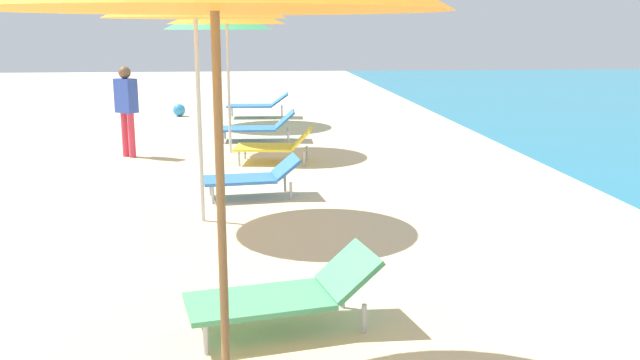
{
  "coord_description": "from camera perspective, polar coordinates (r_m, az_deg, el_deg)",
  "views": [
    {
      "loc": [
        -0.16,
        4.22,
        2.21
      ],
      "look_at": [
        0.39,
        10.01,
        0.91
      ],
      "focal_mm": 38.44,
      "sensor_mm": 36.0,
      "label": 1
    }
  ],
  "objects": [
    {
      "name": "lounger_farthest_shoreside",
      "position": [
        17.29,
        -5.12,
        6.31
      ],
      "size": [
        1.56,
        0.72,
        0.62
      ],
      "rotation": [
        0.0,
        0.0,
        3.1
      ],
      "color": "blue",
      "rests_on": "ground"
    },
    {
      "name": "lounger_fourth_shoreside",
      "position": [
        9.09,
        -5.58,
        0.32
      ],
      "size": [
        1.32,
        0.72,
        0.54
      ],
      "rotation": [
        0.0,
        0.0,
        3.26
      ],
      "color": "blue",
      "rests_on": "ground"
    },
    {
      "name": "umbrella_farthest",
      "position": [
        15.95,
        -8.5,
        13.33
      ],
      "size": [
        2.43,
        2.43,
        2.81
      ],
      "color": "#4C4C51",
      "rests_on": "ground"
    },
    {
      "name": "lounger_third_shoreside",
      "position": [
        5.15,
        -2.86,
        -9.35
      ],
      "size": [
        1.5,
        0.86,
        0.56
      ],
      "rotation": [
        0.0,
        0.0,
        3.35
      ],
      "color": "#4CA572",
      "rests_on": "ground"
    },
    {
      "name": "lounger_fifth_shoreside",
      "position": [
        13.69,
        -5.13,
        4.49
      ],
      "size": [
        1.52,
        0.69,
        0.6
      ],
      "rotation": [
        0.0,
        0.0,
        3.12
      ],
      "color": "blue",
      "rests_on": "ground"
    },
    {
      "name": "lounger_fifth_inland",
      "position": [
        11.42,
        -3.68,
        2.94
      ],
      "size": [
        1.36,
        0.87,
        0.59
      ],
      "rotation": [
        0.0,
        0.0,
        3.0
      ],
      "color": "yellow",
      "rests_on": "ground"
    },
    {
      "name": "beach_ball",
      "position": [
        17.85,
        -11.65,
        5.72
      ],
      "size": [
        0.31,
        0.31,
        0.31
      ],
      "primitive_type": "sphere",
      "color": "#338CD8",
      "rests_on": "ground"
    },
    {
      "name": "umbrella_fifth",
      "position": [
        12.29,
        -7.79,
        13.64
      ],
      "size": [
        2.06,
        2.06,
        2.72
      ],
      "color": "silver",
      "rests_on": "ground"
    },
    {
      "name": "person_walking_mid",
      "position": [
        12.29,
        -15.82,
        6.2
      ],
      "size": [
        0.42,
        0.39,
        1.57
      ],
      "rotation": [
        0.0,
        0.0,
        4.05
      ],
      "color": "#D8334C",
      "rests_on": "ground"
    }
  ]
}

